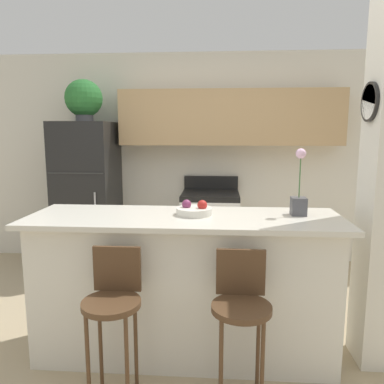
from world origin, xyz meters
name	(u,v)px	position (x,y,z in m)	size (l,w,h in m)	color
ground_plane	(185,351)	(0.00, 0.00, 0.00)	(14.00, 14.00, 0.00)	tan
wall_back	(211,144)	(0.14, 2.05, 1.47)	(5.60, 0.38, 2.55)	silver
counter_bar	(185,285)	(0.00, 0.00, 0.52)	(2.19, 0.70, 1.03)	silver
refrigerator	(88,196)	(-1.30, 1.71, 0.86)	(0.65, 0.73, 1.72)	black
stove_range	(210,230)	(0.14, 1.76, 0.46)	(0.66, 0.64, 1.07)	white
bar_stool_left	(113,304)	(-0.37, -0.51, 0.61)	(0.34, 0.34, 0.93)	#4C331E
bar_stool_right	(241,308)	(0.37, -0.51, 0.61)	(0.34, 0.34, 0.93)	#4C331E
potted_plant_on_fridge	(84,99)	(-1.30, 1.71, 1.97)	(0.42, 0.42, 0.47)	#4C4C51
orchid_vase	(299,195)	(0.80, 0.09, 1.17)	(0.10, 0.10, 0.47)	#4C4C51
fruit_bowl	(194,210)	(0.07, 0.05, 1.06)	(0.26, 0.26, 0.11)	silver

